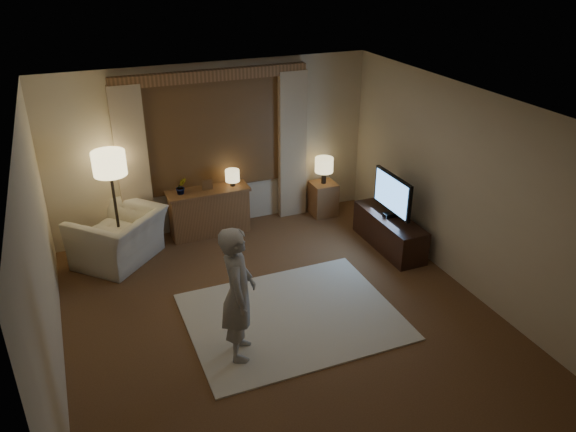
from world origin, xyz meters
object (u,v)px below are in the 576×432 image
sideboard (209,213)px  armchair (119,237)px  side_table (323,199)px  person (238,294)px  tv_stand (389,232)px

sideboard → armchair: bearing=-166.2°
armchair → sideboard: bearing=149.1°
side_table → person: bearing=-129.5°
armchair → person: person is taller
tv_stand → side_table: bearing=106.6°
tv_stand → sideboard: bearing=148.3°
sideboard → side_table: bearing=-1.5°
armchair → side_table: (3.35, 0.30, -0.09)m
side_table → armchair: bearing=-175.0°
sideboard → armchair: armchair is taller
person → sideboard: bearing=9.9°
side_table → tv_stand: bearing=-73.4°
armchair → side_table: armchair is taller
armchair → person: 2.81m
side_table → person: person is taller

